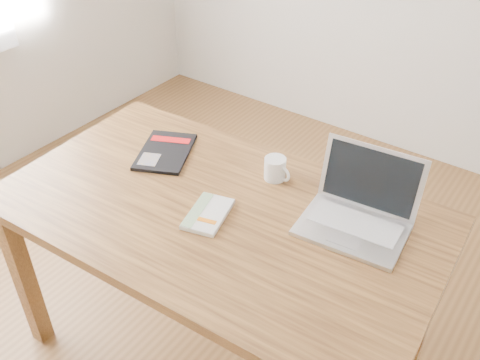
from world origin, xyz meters
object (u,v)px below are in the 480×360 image
Objects in this scene: black_guidebook at (165,152)px; coffee_mug at (276,168)px; white_guidebook at (208,214)px; laptop at (359,211)px; desk at (218,228)px.

black_guidebook is 0.44m from coffee_mug.
white_guidebook is 0.48m from laptop.
black_guidebook is (-0.36, 0.19, -0.00)m from white_guidebook.
coffee_mug is (0.07, 0.25, 0.13)m from desk.
white_guidebook is 0.61× the size of laptop.
desk is 4.67× the size of black_guidebook.
laptop is at bearing 16.78° from white_guidebook.
laptop is at bearing -21.06° from black_guidebook.
desk is 0.29m from coffee_mug.
laptop reaches higher than desk.
laptop is (0.41, 0.20, 0.14)m from desk.
coffee_mug is at bearing 166.15° from laptop.
desk is 0.11m from white_guidebook.
black_guidebook is 2.91× the size of coffee_mug.
coffee_mug is (0.06, 0.30, 0.04)m from white_guidebook.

